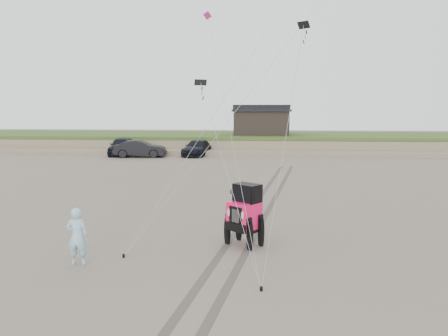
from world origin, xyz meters
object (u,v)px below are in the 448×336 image
(truck_c, at_px, (197,148))
(truck_b, at_px, (140,149))
(truck_a, at_px, (122,146))
(jeep, at_px, (244,221))
(cabin, at_px, (261,121))
(man, at_px, (77,236))

(truck_c, bearing_deg, truck_b, -153.35)
(truck_c, bearing_deg, truck_a, -172.38)
(truck_a, relative_size, jeep, 1.14)
(jeep, bearing_deg, cabin, 126.91)
(truck_a, distance_m, man, 31.67)
(truck_c, height_order, man, man)
(cabin, distance_m, man, 37.74)
(cabin, distance_m, truck_c, 9.54)
(truck_b, xyz_separation_m, jeep, (11.06, -26.39, 0.04))
(cabin, bearing_deg, truck_b, -143.87)
(truck_a, xyz_separation_m, truck_c, (7.68, 0.06, -0.14))
(cabin, distance_m, truck_b, 14.67)
(truck_a, bearing_deg, truck_c, -6.42)
(jeep, relative_size, man, 2.59)
(truck_c, xyz_separation_m, man, (0.74, -30.59, 0.13))
(cabin, bearing_deg, truck_c, -133.78)
(cabin, height_order, jeep, cabin)
(truck_c, bearing_deg, man, -81.43)
(truck_b, relative_size, man, 2.79)
(cabin, relative_size, truck_c, 1.21)
(cabin, height_order, truck_b, cabin)
(truck_a, bearing_deg, jeep, -71.43)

